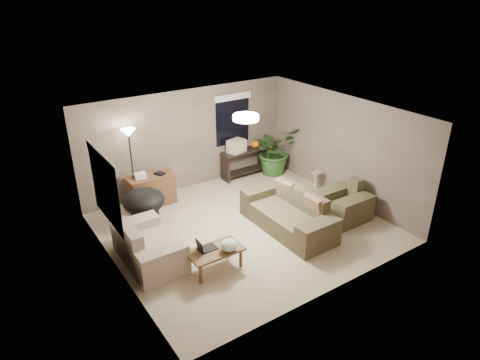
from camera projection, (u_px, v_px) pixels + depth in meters
room_shell at (246, 175)px, 8.63m from camera, size 5.50×5.50×5.50m
main_sofa at (289, 216)px, 9.02m from camera, size 0.95×2.20×0.85m
throw_pillows at (299, 198)px, 9.00m from camera, size 0.31×1.37×0.47m
loveseat at (147, 248)px, 7.93m from camera, size 0.90×1.60×0.85m
armchair at (343, 205)px, 9.46m from camera, size 0.95×1.00×0.85m
coffee_table at (215, 253)px, 7.69m from camera, size 1.00×0.55×0.42m
laptop at (204, 247)px, 7.63m from camera, size 0.36×0.24×0.24m
plastic_bag at (229, 245)px, 7.61m from camera, size 0.34×0.32×0.22m
desk at (152, 190)px, 9.95m from camera, size 1.10×0.50×0.75m
desk_papers at (144, 175)px, 9.69m from camera, size 0.71×0.30×0.12m
console_table at (244, 161)px, 11.40m from camera, size 1.30×0.40×0.75m
pumpkin at (255, 144)px, 11.41m from camera, size 0.28×0.28×0.18m
cardboard_box at (236, 146)px, 11.08m from camera, size 0.51×0.43×0.33m
papasan_chair at (144, 204)px, 9.14m from camera, size 0.99×0.99×0.80m
floor_lamp at (129, 142)px, 9.32m from camera, size 0.32×0.32×1.91m
ceiling_fixture at (246, 118)px, 8.12m from camera, size 0.50×0.50×0.10m
houseplant at (274, 155)px, 11.58m from camera, size 1.18×1.31×1.02m
cat_scratching_post at (316, 183)px, 10.69m from camera, size 0.32×0.32×0.50m
window_left at (103, 177)px, 7.25m from camera, size 0.05×1.56×1.33m
window_back at (233, 111)px, 10.92m from camera, size 1.06×0.05×1.33m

